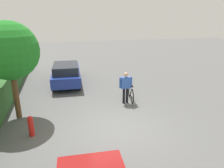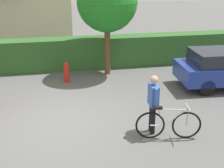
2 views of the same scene
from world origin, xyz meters
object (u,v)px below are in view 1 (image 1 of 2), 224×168
object	(u,v)px
bicycle	(131,93)
person_rider	(126,85)
fire_hydrant	(31,126)
parked_car_far	(66,73)
tree_kerbside	(9,51)

from	to	relation	value
bicycle	person_rider	size ratio (longest dim) A/B	1.04
bicycle	fire_hydrant	distance (m)	5.31
parked_car_far	fire_hydrant	xyz separation A→B (m)	(-6.15, 1.61, -0.32)
person_rider	bicycle	bearing A→B (deg)	-52.08
fire_hydrant	bicycle	bearing A→B (deg)	-63.78
fire_hydrant	parked_car_far	bearing A→B (deg)	-14.69
parked_car_far	bicycle	size ratio (longest dim) A/B	2.76
tree_kerbside	parked_car_far	bearing A→B (deg)	-27.69
bicycle	tree_kerbside	size ratio (longest dim) A/B	0.41
bicycle	tree_kerbside	xyz separation A→B (m)	(-0.61, 5.46, 2.53)
tree_kerbside	person_rider	bearing A→B (deg)	-86.67
tree_kerbside	fire_hydrant	distance (m)	3.15
tree_kerbside	fire_hydrant	bearing A→B (deg)	-157.93
parked_car_far	person_rider	bearing A→B (deg)	-146.31
tree_kerbside	bicycle	bearing A→B (deg)	-83.67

